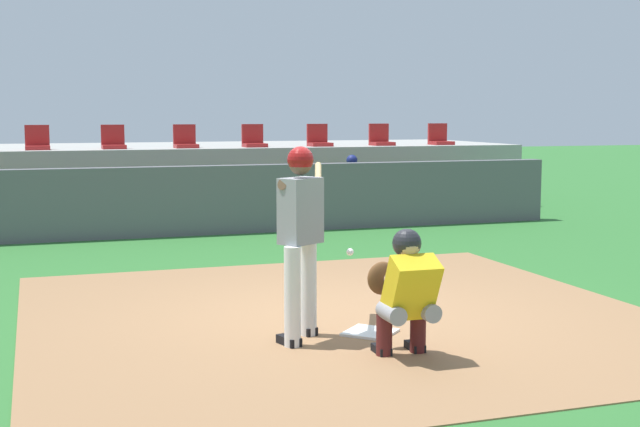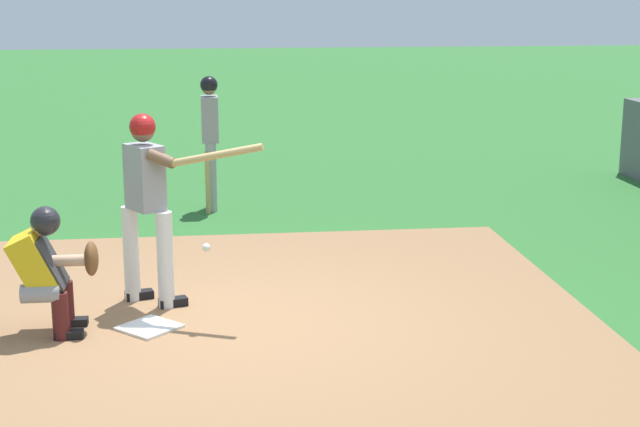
{
  "view_description": "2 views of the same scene",
  "coord_description": "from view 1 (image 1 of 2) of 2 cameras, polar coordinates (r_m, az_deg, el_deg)",
  "views": [
    {
      "loc": [
        -2.99,
        -8.21,
        2.1
      ],
      "look_at": [
        0.0,
        0.7,
        1.0
      ],
      "focal_mm": 48.14,
      "sensor_mm": 36.0,
      "label": 1
    },
    {
      "loc": [
        8.04,
        -0.28,
        2.91
      ],
      "look_at": [
        0.0,
        0.7,
        1.0
      ],
      "focal_mm": 53.95,
      "sensor_mm": 36.0,
      "label": 2
    }
  ],
  "objects": [
    {
      "name": "stadium_seat_6",
      "position": [
        18.56,
        -0.08,
        4.92
      ],
      "size": [
        0.46,
        0.46,
        0.48
      ],
      "color": "#A51E1E",
      "rests_on": "stands_platform"
    },
    {
      "name": "stadium_seat_3",
      "position": [
        17.67,
        -13.57,
        4.64
      ],
      "size": [
        0.46,
        0.46,
        0.48
      ],
      "color": "#A51E1E",
      "rests_on": "stands_platform"
    },
    {
      "name": "home_plate",
      "position": [
        8.26,
        3.35,
        -7.89
      ],
      "size": [
        0.62,
        0.62,
        0.02
      ],
      "primitive_type": "cube",
      "rotation": [
        0.0,
        0.0,
        0.79
      ],
      "color": "white",
      "rests_on": "dirt_infield"
    },
    {
      "name": "dirt_infield",
      "position": [
        8.99,
        1.43,
        -6.8
      ],
      "size": [
        6.4,
        6.4,
        0.01
      ],
      "primitive_type": "cube",
      "color": "#936B47",
      "rests_on": "ground"
    },
    {
      "name": "dugout_wall",
      "position": [
        15.09,
        -7.03,
        0.91
      ],
      "size": [
        13.0,
        0.3,
        1.2
      ],
      "primitive_type": "cube",
      "color": "#59595E",
      "rests_on": "ground"
    },
    {
      "name": "stadium_seat_2",
      "position": [
        17.6,
        -18.27,
        4.49
      ],
      "size": [
        0.46,
        0.46,
        0.48
      ],
      "color": "#A51E1E",
      "rests_on": "stands_platform"
    },
    {
      "name": "stadium_seat_8",
      "position": [
        19.67,
        7.96,
        4.95
      ],
      "size": [
        0.46,
        0.46,
        0.48
      ],
      "color": "#A51E1E",
      "rests_on": "stands_platform"
    },
    {
      "name": "catcher_crouched",
      "position": [
        7.4,
        5.69,
        -4.98
      ],
      "size": [
        0.48,
        1.69,
        1.13
      ],
      "color": "gray",
      "rests_on": "ground"
    },
    {
      "name": "dugout_bench",
      "position": [
        16.11,
        -7.73,
        -0.08
      ],
      "size": [
        11.8,
        0.44,
        0.45
      ],
      "primitive_type": "cube",
      "color": "olive",
      "rests_on": "ground"
    },
    {
      "name": "stadium_seat_7",
      "position": [
        19.07,
        4.06,
        4.94
      ],
      "size": [
        0.46,
        0.46,
        0.48
      ],
      "color": "#A51E1E",
      "rests_on": "stands_platform"
    },
    {
      "name": "dugout_player_2",
      "position": [
        16.71,
        2.28,
        1.76
      ],
      "size": [
        0.49,
        0.7,
        1.3
      ],
      "color": "#939399",
      "rests_on": "ground"
    },
    {
      "name": "batter_at_plate",
      "position": [
        7.84,
        -1.25,
        -1.13
      ],
      "size": [
        0.79,
        1.32,
        1.8
      ],
      "color": "silver",
      "rests_on": "ground"
    },
    {
      "name": "stadium_seat_4",
      "position": [
        17.85,
        -8.93,
        4.77
      ],
      "size": [
        0.46,
        0.46,
        0.48
      ],
      "color": "#A51E1E",
      "rests_on": "stands_platform"
    },
    {
      "name": "ground_plane",
      "position": [
        8.99,
        1.43,
        -6.84
      ],
      "size": [
        80.0,
        80.0,
        0.0
      ],
      "primitive_type": "plane",
      "color": "#2D6B2D"
    },
    {
      "name": "stadium_seat_5",
      "position": [
        18.15,
        -4.42,
        4.86
      ],
      "size": [
        0.46,
        0.46,
        0.48
      ],
      "color": "#A51E1E",
      "rests_on": "stands_platform"
    },
    {
      "name": "stands_platform",
      "position": [
        19.4,
        -9.65,
        2.43
      ],
      "size": [
        15.0,
        4.4,
        1.4
      ],
      "primitive_type": "cube",
      "color": "#9E9E99",
      "rests_on": "ground"
    }
  ]
}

